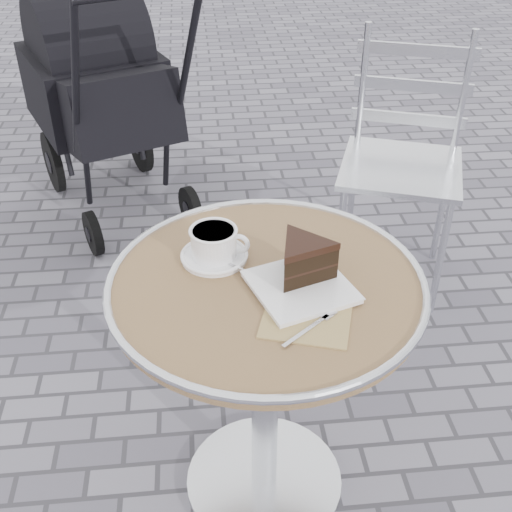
{
  "coord_description": "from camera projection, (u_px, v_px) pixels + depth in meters",
  "views": [
    {
      "loc": [
        -0.14,
        -1.13,
        1.59
      ],
      "look_at": [
        -0.02,
        0.03,
        0.78
      ],
      "focal_mm": 45.0,
      "sensor_mm": 36.0,
      "label": 1
    }
  ],
  "objects": [
    {
      "name": "cafe_table",
      "position": [
        266.0,
        336.0,
        1.52
      ],
      "size": [
        0.72,
        0.72,
        0.74
      ],
      "color": "silver",
      "rests_on": "ground"
    },
    {
      "name": "cappuccino_set",
      "position": [
        215.0,
        246.0,
        1.48
      ],
      "size": [
        0.16,
        0.16,
        0.08
      ],
      "rotation": [
        0.0,
        0.0,
        -0.19
      ],
      "color": "white",
      "rests_on": "cafe_table"
    },
    {
      "name": "bistro_chair",
      "position": [
        406.0,
        132.0,
        2.4
      ],
      "size": [
        0.56,
        0.56,
        0.97
      ],
      "rotation": [
        0.0,
        0.0,
        -0.34
      ],
      "color": "silver",
      "rests_on": "ground"
    },
    {
      "name": "ground",
      "position": [
        264.0,
        483.0,
        1.84
      ],
      "size": [
        80.0,
        80.0,
        0.0
      ],
      "primitive_type": "plane",
      "color": "slate",
      "rests_on": "ground"
    },
    {
      "name": "baby_stroller",
      "position": [
        104.0,
        103.0,
        2.9
      ],
      "size": [
        0.86,
        1.18,
        1.12
      ],
      "rotation": [
        0.0,
        0.0,
        0.4
      ],
      "color": "black",
      "rests_on": "ground"
    },
    {
      "name": "cake_plate_set",
      "position": [
        303.0,
        266.0,
        1.39
      ],
      "size": [
        0.25,
        0.32,
        0.11
      ],
      "rotation": [
        0.0,
        0.0,
        0.33
      ],
      "color": "#A28358",
      "rests_on": "cafe_table"
    }
  ]
}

